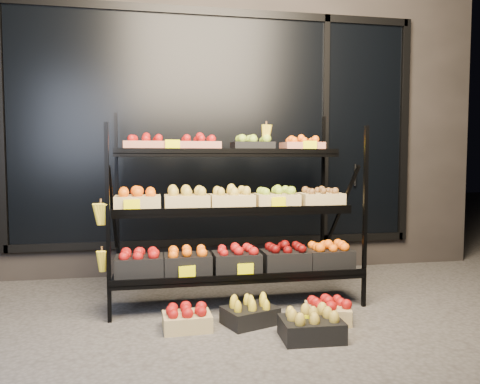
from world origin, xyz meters
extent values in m
plane|color=#514F4C|center=(0.00, 0.00, 0.00)|extent=(24.00, 24.00, 0.00)
cube|color=#2D2826|center=(0.00, 2.60, 1.75)|extent=(6.00, 2.00, 3.50)
cube|color=black|center=(0.00, 1.58, 1.55)|extent=(4.20, 0.04, 2.40)
cube|color=black|center=(0.00, 1.56, 0.34)|extent=(4.30, 0.06, 0.08)
cube|color=black|center=(0.00, 1.56, 2.76)|extent=(4.30, 0.06, 0.08)
cube|color=black|center=(-2.15, 1.56, 1.55)|extent=(0.08, 0.06, 2.50)
cube|color=black|center=(2.15, 1.56, 1.55)|extent=(0.08, 0.06, 2.50)
cube|color=black|center=(1.20, 1.56, 1.55)|extent=(0.06, 0.06, 2.50)
cylinder|color=black|center=(1.55, 1.53, 1.05)|extent=(0.02, 0.02, 0.25)
cube|color=black|center=(-1.02, 0.18, 0.75)|extent=(0.03, 0.03, 1.50)
cube|color=black|center=(1.02, 0.18, 0.75)|extent=(0.03, 0.03, 1.50)
cube|color=black|center=(-1.02, 1.15, 0.83)|extent=(0.03, 0.03, 1.66)
cube|color=black|center=(1.02, 1.15, 0.83)|extent=(0.03, 0.03, 1.66)
cube|color=black|center=(0.00, 0.35, 0.27)|extent=(2.05, 0.42, 0.03)
cube|color=black|center=(0.00, 0.15, 0.30)|extent=(2.05, 0.02, 0.05)
cube|color=black|center=(0.00, 0.65, 0.77)|extent=(2.05, 0.40, 0.03)
cube|color=black|center=(0.00, 0.46, 0.80)|extent=(2.05, 0.02, 0.05)
cube|color=black|center=(0.00, 0.95, 1.27)|extent=(2.05, 0.40, 0.03)
cube|color=black|center=(0.00, 0.76, 1.30)|extent=(2.05, 0.02, 0.05)
cube|color=tan|center=(-0.75, 0.95, 1.33)|extent=(0.38, 0.28, 0.11)
ellipsoid|color=#B20C13|center=(-0.75, 0.95, 1.42)|extent=(0.32, 0.24, 0.07)
cube|color=tan|center=(-0.26, 0.95, 1.33)|extent=(0.38, 0.28, 0.11)
ellipsoid|color=#B20C13|center=(-0.26, 0.95, 1.42)|extent=(0.32, 0.24, 0.07)
cube|color=black|center=(0.24, 0.95, 1.33)|extent=(0.38, 0.28, 0.11)
ellipsoid|color=#A1CB32|center=(0.24, 0.95, 1.42)|extent=(0.32, 0.24, 0.07)
cube|color=tan|center=(0.73, 0.95, 1.33)|extent=(0.38, 0.28, 0.11)
ellipsoid|color=orange|center=(0.73, 0.95, 1.42)|extent=(0.32, 0.24, 0.07)
cube|color=tan|center=(-0.82, 0.65, 0.85)|extent=(0.38, 0.28, 0.14)
ellipsoid|color=orange|center=(-0.82, 0.65, 0.95)|extent=(0.32, 0.24, 0.07)
cube|color=tan|center=(-0.40, 0.65, 0.85)|extent=(0.38, 0.28, 0.14)
ellipsoid|color=gold|center=(-0.40, 0.65, 0.95)|extent=(0.32, 0.24, 0.07)
cube|color=tan|center=(-0.01, 0.65, 0.85)|extent=(0.38, 0.28, 0.14)
ellipsoid|color=gold|center=(-0.01, 0.65, 0.95)|extent=(0.32, 0.24, 0.07)
cube|color=tan|center=(0.39, 0.65, 0.85)|extent=(0.38, 0.28, 0.14)
ellipsoid|color=#A1CB32|center=(0.39, 0.65, 0.95)|extent=(0.32, 0.24, 0.07)
cube|color=tan|center=(0.81, 0.65, 0.85)|extent=(0.38, 0.28, 0.14)
ellipsoid|color=brown|center=(0.81, 0.65, 0.95)|extent=(0.32, 0.24, 0.07)
cube|color=black|center=(-0.80, 0.35, 0.37)|extent=(0.38, 0.28, 0.18)
ellipsoid|color=#B20C13|center=(-0.80, 0.35, 0.49)|extent=(0.32, 0.24, 0.07)
cube|color=black|center=(-0.43, 0.35, 0.37)|extent=(0.38, 0.28, 0.18)
ellipsoid|color=orange|center=(-0.43, 0.35, 0.49)|extent=(0.32, 0.24, 0.07)
cube|color=black|center=(-0.02, 0.35, 0.37)|extent=(0.38, 0.28, 0.18)
ellipsoid|color=#B20C13|center=(-0.02, 0.35, 0.49)|extent=(0.32, 0.24, 0.07)
cube|color=black|center=(0.39, 0.35, 0.37)|extent=(0.38, 0.28, 0.18)
ellipsoid|color=#5D0706|center=(0.39, 0.35, 0.49)|extent=(0.32, 0.24, 0.07)
cube|color=black|center=(0.78, 0.35, 0.37)|extent=(0.38, 0.28, 0.18)
ellipsoid|color=orange|center=(0.78, 0.35, 0.49)|extent=(0.32, 0.24, 0.07)
ellipsoid|color=yellow|center=(-1.07, 0.20, 0.91)|extent=(0.14, 0.08, 0.22)
ellipsoid|color=yellow|center=(-1.07, 0.20, 0.55)|extent=(0.14, 0.08, 0.22)
ellipsoid|color=yellow|center=(0.35, 0.85, 1.55)|extent=(0.14, 0.08, 0.22)
cube|color=#FFFB00|center=(-0.86, 0.50, 0.84)|extent=(0.13, 0.01, 0.12)
cube|color=#FFFB00|center=(0.38, 0.50, 0.84)|extent=(0.13, 0.01, 0.12)
cube|color=#FFFB00|center=(0.76, 0.80, 1.34)|extent=(0.13, 0.01, 0.12)
cube|color=#FFFB00|center=(-0.52, 0.80, 1.34)|extent=(0.13, 0.01, 0.12)
cube|color=#FFFB00|center=(-0.44, 0.20, 0.34)|extent=(0.13, 0.01, 0.12)
cube|color=#FFFB00|center=(0.02, 0.20, 0.34)|extent=(0.13, 0.01, 0.12)
cube|color=#FFFB00|center=(0.32, -0.40, 0.06)|extent=(0.13, 0.01, 0.12)
cube|color=tan|center=(-0.46, -0.08, 0.06)|extent=(0.35, 0.27, 0.12)
ellipsoid|color=#B20C13|center=(-0.46, -0.08, 0.15)|extent=(0.30, 0.22, 0.07)
cube|color=black|center=(0.01, -0.05, 0.06)|extent=(0.45, 0.39, 0.13)
ellipsoid|color=yellow|center=(0.01, -0.05, 0.16)|extent=(0.37, 0.32, 0.07)
cube|color=tan|center=(0.60, -0.11, 0.06)|extent=(0.41, 0.35, 0.12)
ellipsoid|color=#B20C13|center=(0.60, -0.11, 0.15)|extent=(0.34, 0.30, 0.07)
cube|color=black|center=(0.36, -0.42, 0.07)|extent=(0.42, 0.32, 0.14)
ellipsoid|color=gold|center=(0.36, -0.42, 0.17)|extent=(0.35, 0.27, 0.07)
camera|label=1|loc=(-0.70, -3.39, 1.23)|focal=35.00mm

